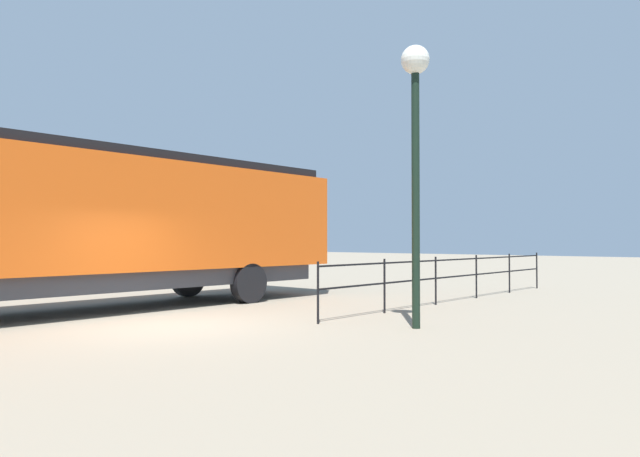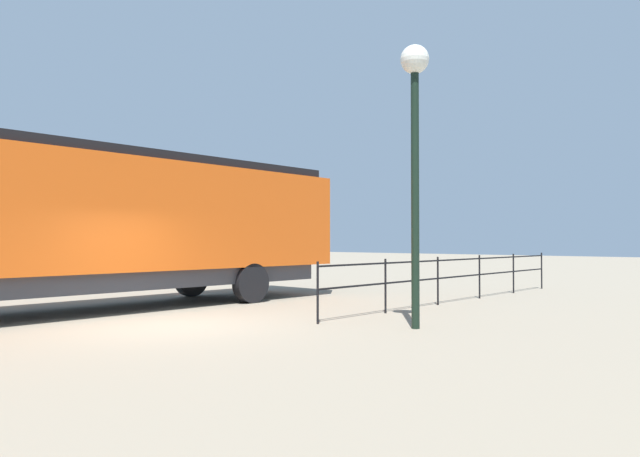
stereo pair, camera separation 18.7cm
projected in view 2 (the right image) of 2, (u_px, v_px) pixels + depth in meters
ground_plane at (168, 326)px, 11.63m from camera, size 120.00×120.00×0.00m
locomotive at (39, 219)px, 13.17m from camera, size 3.14×17.54×3.95m
lamp_post at (415, 116)px, 11.37m from camera, size 0.57×0.57×5.62m
platform_fence at (460, 272)px, 16.32m from camera, size 0.05×11.97×1.30m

